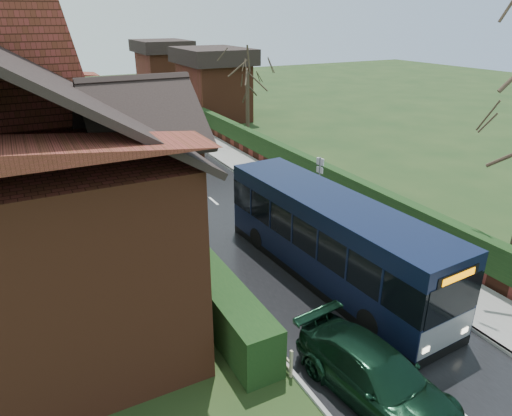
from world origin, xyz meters
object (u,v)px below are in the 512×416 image
bus_stop_sign (319,177)px  bus (331,240)px  car_silver (173,209)px  car_green (376,376)px  brick_house (25,178)px

bus_stop_sign → bus: bearing=-132.0°
car_silver → bus_stop_sign: (6.72, -2.56, 1.34)m
car_green → car_silver: bearing=88.2°
bus → car_silver: 8.60m
bus → car_silver: bearing=112.1°
brick_house → car_green: 12.37m
bus_stop_sign → brick_house: bearing=174.4°
bus → car_silver: size_ratio=2.95×
brick_house → car_silver: (6.02, 3.78, -3.75)m
car_green → bus_stop_sign: 12.09m
brick_house → car_silver: 8.04m
brick_house → bus: brick_house is taller
car_green → bus_stop_sign: bearing=55.6°
brick_house → bus: (9.64, -3.96, -2.78)m
bus → car_green: size_ratio=2.19×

